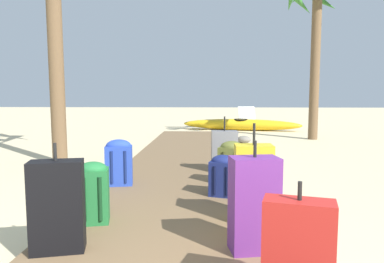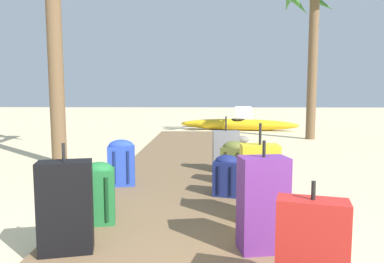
% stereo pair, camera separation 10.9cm
% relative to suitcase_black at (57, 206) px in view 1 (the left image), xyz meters
% --- Properties ---
extents(ground_plane, '(60.00, 60.00, 0.00)m').
position_rel_suitcase_black_xyz_m(ground_plane, '(0.72, 2.66, -0.42)').
color(ground_plane, beige).
extents(boardwalk, '(1.97, 10.24, 0.08)m').
position_rel_suitcase_black_xyz_m(boardwalk, '(0.72, 3.68, -0.38)').
color(boardwalk, brown).
rests_on(boardwalk, ground).
extents(suitcase_black, '(0.42, 0.28, 0.82)m').
position_rel_suitcase_black_xyz_m(suitcase_black, '(0.00, 0.00, 0.00)').
color(suitcase_black, black).
rests_on(suitcase_black, boardwalk).
extents(suitcase_yellow, '(0.34, 0.23, 0.91)m').
position_rel_suitcase_black_xyz_m(suitcase_yellow, '(1.53, 0.70, 0.01)').
color(suitcase_yellow, gold).
rests_on(suitcase_yellow, boardwalk).
extents(backpack_green, '(0.31, 0.29, 0.56)m').
position_rel_suitcase_black_xyz_m(backpack_green, '(0.07, 0.61, -0.05)').
color(backpack_green, '#237538').
rests_on(backpack_green, boardwalk).
extents(suitcase_purple, '(0.38, 0.28, 0.83)m').
position_rel_suitcase_black_xyz_m(suitcase_purple, '(1.46, 0.07, 0.01)').
color(suitcase_purple, '#6B2D84').
rests_on(suitcase_purple, boardwalk).
extents(suitcase_grey, '(0.40, 0.21, 0.84)m').
position_rel_suitcase_black_xyz_m(suitcase_grey, '(1.37, 2.84, -0.03)').
color(suitcase_grey, slate).
rests_on(suitcase_grey, boardwalk).
extents(backpack_navy, '(0.34, 0.31, 0.47)m').
position_rel_suitcase_black_xyz_m(backpack_navy, '(1.29, 1.54, -0.09)').
color(backpack_navy, navy).
rests_on(backpack_navy, boardwalk).
extents(suitcase_red, '(0.42, 0.28, 0.69)m').
position_rel_suitcase_black_xyz_m(suitcase_red, '(1.62, -0.59, -0.05)').
color(suitcase_red, red).
rests_on(suitcase_red, boardwalk).
extents(backpack_olive, '(0.38, 0.34, 0.56)m').
position_rel_suitcase_black_xyz_m(backpack_olive, '(1.43, 2.09, -0.05)').
color(backpack_olive, olive).
rests_on(backpack_olive, boardwalk).
extents(backpack_blue, '(0.37, 0.26, 0.60)m').
position_rel_suitcase_black_xyz_m(backpack_blue, '(-0.03, 1.95, -0.03)').
color(backpack_blue, '#2847B7').
rests_on(backpack_blue, boardwalk).
extents(palm_tree_far_right, '(1.94, 2.14, 4.49)m').
position_rel_suitcase_black_xyz_m(palm_tree_far_right, '(4.00, 7.56, 3.14)').
color(palm_tree_far_right, brown).
rests_on(palm_tree_far_right, ground).
extents(lounge_chair, '(0.68, 1.54, 0.82)m').
position_rel_suitcase_black_xyz_m(lounge_chair, '(2.53, 10.90, -0.09)').
color(lounge_chair, white).
rests_on(lounge_chair, ground).
extents(kayak, '(4.19, 1.40, 0.40)m').
position_rel_suitcase_black_xyz_m(kayak, '(2.30, 9.99, -0.22)').
color(kayak, gold).
rests_on(kayak, ground).
extents(rock_left_mid, '(0.27, 0.28, 0.16)m').
position_rel_suitcase_black_xyz_m(rock_left_mid, '(-1.31, 3.16, -0.34)').
color(rock_left_mid, gray).
rests_on(rock_left_mid, ground).
extents(rock_right_near, '(0.49, 0.49, 0.19)m').
position_rel_suitcase_black_xyz_m(rock_right_near, '(2.07, 6.66, -0.33)').
color(rock_right_near, gray).
rests_on(rock_right_near, ground).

